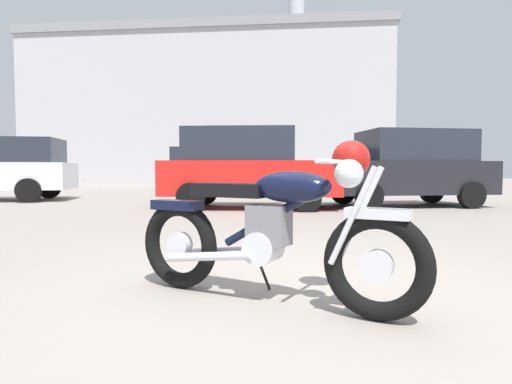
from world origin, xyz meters
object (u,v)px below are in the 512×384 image
at_px(red_hatchback_near, 407,168).
at_px(vintage_motorcycle, 275,228).
at_px(blue_hatchback_right, 222,168).
at_px(silver_sedan_mid, 248,167).

bearing_deg(red_hatchback_near, vintage_motorcycle, 56.88).
distance_m(vintage_motorcycle, blue_hatchback_right, 14.63).
xyz_separation_m(vintage_motorcycle, red_hatchback_near, (3.24, 7.60, 0.43)).
bearing_deg(vintage_motorcycle, red_hatchback_near, 94.48).
bearing_deg(silver_sedan_mid, red_hatchback_near, 11.60).
height_order(vintage_motorcycle, blue_hatchback_right, blue_hatchback_right).
bearing_deg(red_hatchback_near, blue_hatchback_right, -63.32).
height_order(silver_sedan_mid, blue_hatchback_right, silver_sedan_mid).
xyz_separation_m(silver_sedan_mid, red_hatchback_near, (3.76, 0.65, 0.00)).
relative_size(vintage_motorcycle, red_hatchback_near, 0.46).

